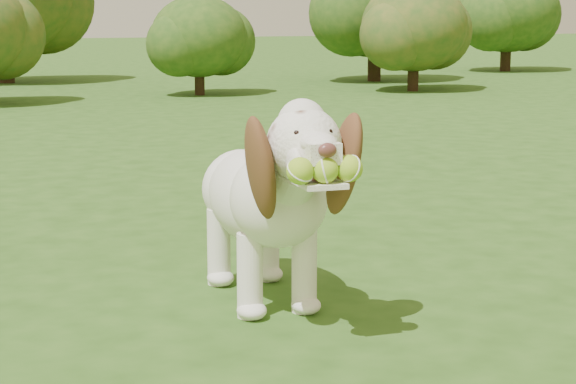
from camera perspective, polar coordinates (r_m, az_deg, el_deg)
name	(u,v)px	position (r m, az deg, el deg)	size (l,w,h in m)	color
ground	(325,267)	(4.16, 2.22, -4.46)	(80.00, 80.00, 0.00)	#254915
dog	(267,192)	(3.53, -1.26, -0.01)	(0.44, 1.24, 0.81)	white
shrub_c	(199,36)	(12.98, -5.30, 9.16)	(1.27, 1.27, 1.32)	#382314
shrub_d	(414,26)	(13.70, 7.49, 9.72)	(1.48, 1.48, 1.54)	#382314
shrub_f	(375,3)	(15.66, 5.19, 11.08)	(2.03, 2.03, 2.11)	#382314
shrub_h	(508,9)	(18.80, 12.88, 10.53)	(1.90, 1.90, 1.97)	#382314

